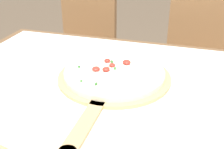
{
  "coord_description": "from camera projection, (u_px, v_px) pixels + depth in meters",
  "views": [
    {
      "loc": [
        0.27,
        -0.79,
        1.24
      ],
      "look_at": [
        0.03,
        0.04,
        0.79
      ],
      "focal_mm": 45.0,
      "sensor_mm": 36.0,
      "label": 1
    }
  ],
  "objects": [
    {
      "name": "dining_table",
      "position": [
        101.0,
        114.0,
        1.01
      ],
      "size": [
        1.25,
        0.98,
        0.75
      ],
      "color": "brown",
      "rests_on": "ground_plane"
    },
    {
      "name": "towel_cloth",
      "position": [
        101.0,
        87.0,
        0.96
      ],
      "size": [
        1.17,
        0.9,
        0.0
      ],
      "color": "silver",
      "rests_on": "dining_table"
    },
    {
      "name": "pizza_peel",
      "position": [
        113.0,
        80.0,
        0.99
      ],
      "size": [
        0.41,
        0.64,
        0.01
      ],
      "color": "tan",
      "rests_on": "towel_cloth"
    },
    {
      "name": "pizza",
      "position": [
        114.0,
        72.0,
        1.0
      ],
      "size": [
        0.36,
        0.36,
        0.03
      ],
      "color": "beige",
      "rests_on": "pizza_peel"
    },
    {
      "name": "chair_left",
      "position": [
        84.0,
        52.0,
        1.87
      ],
      "size": [
        0.43,
        0.43,
        0.89
      ],
      "rotation": [
        0.0,
        0.0,
        -0.09
      ],
      "color": "brown",
      "rests_on": "ground_plane"
    },
    {
      "name": "chair_right",
      "position": [
        197.0,
        65.0,
        1.68
      ],
      "size": [
        0.43,
        0.43,
        0.89
      ],
      "rotation": [
        0.0,
        0.0,
        0.08
      ],
      "color": "brown",
      "rests_on": "ground_plane"
    }
  ]
}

